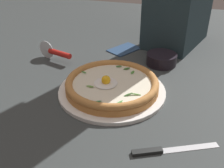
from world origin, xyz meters
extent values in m
cube|color=#353A3A|center=(0.00, 0.00, -0.01)|extent=(2.40, 2.40, 0.03)
cylinder|color=white|center=(-0.03, -0.03, 0.01)|extent=(0.35, 0.35, 0.01)
cylinder|color=#BF793A|center=(-0.03, -0.03, 0.02)|extent=(0.31, 0.31, 0.02)
torus|color=#C17E40|center=(-0.03, -0.03, 0.04)|extent=(0.31, 0.31, 0.02)
cylinder|color=#F4EBCE|center=(-0.03, -0.03, 0.04)|extent=(0.26, 0.26, 0.00)
ellipsoid|color=white|center=(-0.02, -0.05, 0.04)|extent=(0.08, 0.08, 0.01)
sphere|color=yellow|center=(-0.02, -0.05, 0.05)|extent=(0.03, 0.03, 0.03)
ellipsoid|color=#539043|center=(-0.07, -0.14, 0.04)|extent=(0.01, 0.02, 0.00)
ellipsoid|color=#417235|center=(-0.14, -0.04, 0.04)|extent=(0.02, 0.02, 0.01)
ellipsoid|color=#386928|center=(-0.14, -0.01, 0.04)|extent=(0.03, 0.03, 0.00)
ellipsoid|color=#5F8D3B|center=(0.02, -0.09, 0.04)|extent=(0.01, 0.03, 0.01)
ellipsoid|color=#528F3B|center=(-0.11, 0.02, 0.04)|extent=(0.02, 0.01, 0.01)
ellipsoid|color=#408A35|center=(-0.04, -0.06, 0.04)|extent=(0.03, 0.01, 0.01)
ellipsoid|color=#3A662C|center=(0.03, 0.04, 0.04)|extent=(0.02, 0.03, 0.01)
ellipsoid|color=#4E9645|center=(0.08, 0.02, 0.04)|extent=(0.03, 0.02, 0.01)
ellipsoid|color=#5C8E3B|center=(0.02, 0.06, 0.04)|extent=(0.01, 0.03, 0.01)
ellipsoid|color=#3F7D45|center=(0.09, -0.04, 0.04)|extent=(0.02, 0.02, 0.01)
cylinder|color=black|center=(-0.29, 0.10, 0.02)|extent=(0.12, 0.12, 0.04)
cylinder|color=silver|center=(-0.21, -0.37, 0.04)|extent=(0.02, 0.07, 0.07)
cylinder|color=silver|center=(-0.21, -0.36, 0.04)|extent=(0.01, 0.02, 0.01)
cylinder|color=red|center=(-0.19, -0.30, 0.04)|extent=(0.05, 0.11, 0.02)
cube|color=silver|center=(0.16, 0.23, 0.00)|extent=(0.08, 0.14, 0.00)
cube|color=black|center=(0.21, 0.13, 0.01)|extent=(0.05, 0.08, 0.01)
cube|color=navy|center=(-0.39, -0.08, 0.00)|extent=(0.17, 0.15, 0.01)
camera|label=1|loc=(0.69, 0.18, 0.48)|focal=42.98mm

